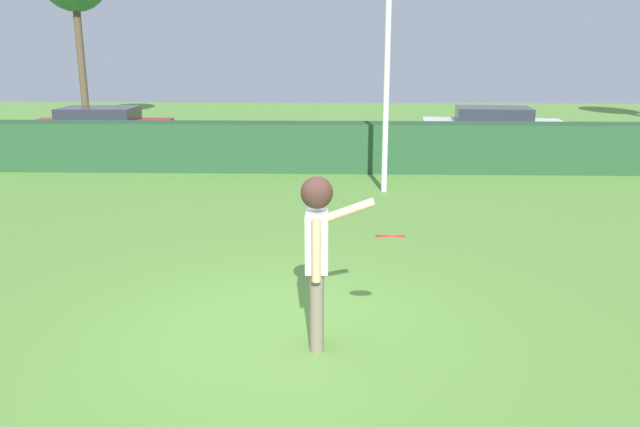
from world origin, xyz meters
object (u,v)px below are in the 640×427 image
object	(u,v)px
lamppost	(388,33)
parked_car_red	(100,126)
frisbee	(390,236)
parked_car_white	(492,126)
person	(318,243)

from	to	relation	value
lamppost	parked_car_red	xyz separation A→B (m)	(-8.31, 5.83, -2.59)
frisbee	lamppost	world-z (taller)	lamppost
lamppost	parked_car_white	xyz separation A→B (m)	(3.72, 6.22, -2.59)
lamppost	parked_car_white	bearing A→B (deg)	59.09
person	lamppost	bearing A→B (deg)	80.93
frisbee	person	bearing A→B (deg)	155.22
person	parked_car_red	xyz separation A→B (m)	(-7.14, 13.14, -0.43)
frisbee	parked_car_red	xyz separation A→B (m)	(-7.82, 13.45, -0.60)
frisbee	parked_car_white	distance (m)	14.48
parked_car_red	parked_car_white	bearing A→B (deg)	1.84
parked_car_red	person	bearing A→B (deg)	-61.48
person	parked_car_red	distance (m)	14.96
person	parked_car_white	xyz separation A→B (m)	(4.89, 13.52, -0.43)
parked_car_red	parked_car_white	distance (m)	12.04
frisbee	parked_car_red	bearing A→B (deg)	120.17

